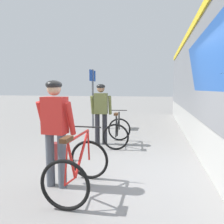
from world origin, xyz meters
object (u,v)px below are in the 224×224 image
object	(u,v)px
cyclist_far_in_red	(55,124)
backpack_on_platform	(58,152)
bicycle_near_black	(118,131)
bicycle_far_red	(79,168)
cyclist_near_in_olive	(101,109)
platform_sign_post	(93,89)

from	to	relation	value
cyclist_far_in_red	backpack_on_platform	xyz separation A→B (m)	(-0.57, 1.18, -0.85)
bicycle_near_black	backpack_on_platform	xyz separation A→B (m)	(-1.09, -1.56, -0.20)
bicycle_far_red	backpack_on_platform	xyz separation A→B (m)	(-1.01, 1.31, -0.20)
backpack_on_platform	cyclist_near_in_olive	bearing A→B (deg)	75.24
bicycle_far_red	backpack_on_platform	bearing A→B (deg)	127.68
cyclist_near_in_olive	bicycle_far_red	distance (m)	2.98
cyclist_near_in_olive	bicycle_near_black	distance (m)	0.82
bicycle_near_black	bicycle_far_red	size ratio (longest dim) A/B	1.05
bicycle_near_black	bicycle_far_red	xyz separation A→B (m)	(-0.08, -2.87, 0.00)
cyclist_near_in_olive	backpack_on_platform	distance (m)	1.88
cyclist_near_in_olive	platform_sign_post	world-z (taller)	platform_sign_post
cyclist_far_in_red	bicycle_far_red	world-z (taller)	cyclist_far_in_red
bicycle_far_red	platform_sign_post	world-z (taller)	platform_sign_post
backpack_on_platform	platform_sign_post	xyz separation A→B (m)	(-0.39, 3.92, 1.42)
platform_sign_post	cyclist_far_in_red	bearing A→B (deg)	-79.33
bicycle_far_red	platform_sign_post	bearing A→B (deg)	105.02
cyclist_near_in_olive	cyclist_far_in_red	bearing A→B (deg)	-90.47
bicycle_near_black	backpack_on_platform	distance (m)	1.92
bicycle_near_black	platform_sign_post	xyz separation A→B (m)	(-1.48, 2.36, 1.22)
cyclist_near_in_olive	cyclist_far_in_red	world-z (taller)	same
cyclist_far_in_red	backpack_on_platform	distance (m)	1.57
bicycle_near_black	bicycle_far_red	bearing A→B (deg)	-91.57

